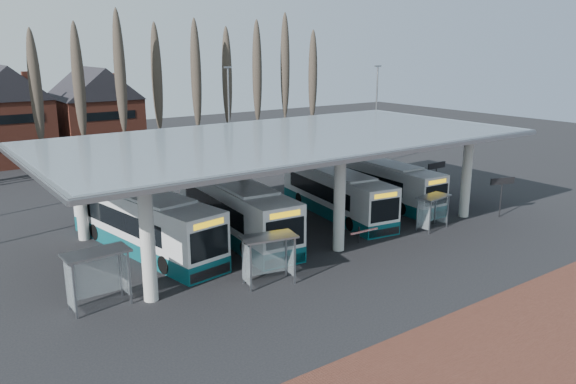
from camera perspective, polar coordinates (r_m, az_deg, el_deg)
ground at (r=32.78m, az=7.99°, el=-7.07°), size 140.00×140.00×0.00m
brick_strip at (r=26.33m, az=26.83°, el=-14.21°), size 70.00×10.00×0.03m
station_canopy at (r=37.21m, az=-0.22°, el=4.78°), size 32.00×16.00×6.34m
poplar_row at (r=58.94m, az=-14.74°, el=10.94°), size 45.10×1.10×14.50m
lamp_post_b at (r=55.50m, az=-6.01°, el=7.57°), size 0.80×0.16×10.17m
lamp_post_c at (r=59.17m, az=8.94°, el=7.90°), size 0.80×0.16×10.17m
bus_0 at (r=35.08m, az=-14.51°, el=-2.98°), size 4.88×13.37×3.64m
bus_1 at (r=36.73m, az=-5.46°, el=-1.79°), size 3.95×13.23×3.62m
bus_2 at (r=41.34m, az=4.85°, el=-0.13°), size 4.29×12.15×3.31m
bus_3 at (r=45.27m, az=9.39°, el=0.98°), size 3.18×11.82×3.25m
shelter_0 at (r=28.04m, az=-18.90°, el=-7.12°), size 3.02×1.56×2.78m
shelter_1 at (r=29.12m, az=-2.06°, el=-5.72°), size 3.06×1.95×2.63m
shelter_2 at (r=39.01m, az=14.38°, el=-1.25°), size 2.63×1.55×2.32m
info_sign_0 at (r=43.03m, az=20.94°, el=0.77°), size 1.91×0.71×2.93m
info_sign_1 at (r=46.83m, az=14.85°, el=2.35°), size 2.00×0.13×2.98m
barrier at (r=35.26m, az=7.62°, el=-4.06°), size 2.13×0.62×1.06m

